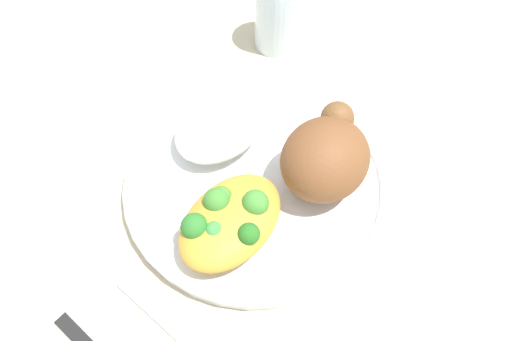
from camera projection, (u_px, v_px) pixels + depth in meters
ground_plane at (256, 187)px, 0.53m from camera, size 2.00×2.00×0.00m
plate at (256, 181)px, 0.52m from camera, size 0.27×0.27×0.02m
roasted_chicken at (326, 157)px, 0.48m from camera, size 0.10×0.08×0.07m
rice_pile at (220, 126)px, 0.53m from camera, size 0.11×0.08×0.03m
mac_cheese_with_broccoli at (229, 219)px, 0.46m from camera, size 0.11×0.08×0.04m
fork at (141, 301)px, 0.45m from camera, size 0.02×0.14×0.01m
knife at (61, 318)px, 0.44m from camera, size 0.03×0.19×0.01m
water_glass at (280, 15)px, 0.62m from camera, size 0.06×0.06×0.09m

